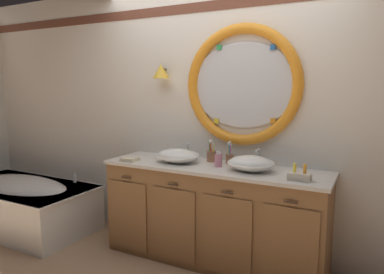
{
  "coord_description": "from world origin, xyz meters",
  "views": [
    {
      "loc": [
        1.33,
        -2.54,
        1.6
      ],
      "look_at": [
        -0.13,
        0.25,
        1.14
      ],
      "focal_mm": 33.27,
      "sensor_mm": 36.0,
      "label": 1
    }
  ],
  "objects": [
    {
      "name": "bathtub",
      "position": [
        -2.15,
        -0.02,
        0.3
      ],
      "size": [
        1.69,
        0.88,
        0.6
      ],
      "color": "white",
      "rests_on": "ground_plane"
    },
    {
      "name": "sink_basin_right",
      "position": [
        0.42,
        0.25,
        0.95
      ],
      "size": [
        0.39,
        0.39,
        0.13
      ],
      "color": "white",
      "rests_on": "vanity_counter"
    },
    {
      "name": "soap_dispenser",
      "position": [
        0.12,
        0.27,
        0.95
      ],
      "size": [
        0.07,
        0.07,
        0.14
      ],
      "color": "pink",
      "rests_on": "vanity_counter"
    },
    {
      "name": "folded_hand_towel",
      "position": [
        -0.72,
        0.11,
        0.9
      ],
      "size": [
        0.16,
        0.14,
        0.03
      ],
      "color": "beige",
      "rests_on": "vanity_counter"
    },
    {
      "name": "faucet_set_left",
      "position": [
        -0.28,
        0.47,
        0.95
      ],
      "size": [
        0.21,
        0.13,
        0.16
      ],
      "color": "silver",
      "rests_on": "vanity_counter"
    },
    {
      "name": "toiletry_basket",
      "position": [
        0.84,
        0.13,
        0.92
      ],
      "size": [
        0.17,
        0.1,
        0.13
      ],
      "color": "beige",
      "rests_on": "vanity_counter"
    },
    {
      "name": "toothbrush_holder_left",
      "position": [
        -0.02,
        0.44,
        0.95
      ],
      "size": [
        0.09,
        0.09,
        0.21
      ],
      "color": "#996647",
      "rests_on": "vanity_counter"
    },
    {
      "name": "sink_basin_left",
      "position": [
        -0.28,
        0.25,
        0.95
      ],
      "size": [
        0.41,
        0.41,
        0.13
      ],
      "color": "white",
      "rests_on": "vanity_counter"
    },
    {
      "name": "vanity_counter",
      "position": [
        0.07,
        0.28,
        0.45
      ],
      "size": [
        2.03,
        0.59,
        0.89
      ],
      "color": "olive",
      "rests_on": "ground_plane"
    },
    {
      "name": "back_wall_assembly",
      "position": [
        0.02,
        0.58,
        1.33
      ],
      "size": [
        6.4,
        0.26,
        2.6
      ],
      "color": "silver",
      "rests_on": "ground_plane"
    },
    {
      "name": "faucet_set_right",
      "position": [
        0.42,
        0.47,
        0.95
      ],
      "size": [
        0.23,
        0.14,
        0.16
      ],
      "color": "silver",
      "rests_on": "vanity_counter"
    },
    {
      "name": "ground_plane",
      "position": [
        0.0,
        0.0,
        0.0
      ],
      "size": [
        14.0,
        14.0,
        0.0
      ],
      "primitive_type": "plane",
      "color": "tan"
    },
    {
      "name": "toothbrush_holder_right",
      "position": [
        0.16,
        0.43,
        0.94
      ],
      "size": [
        0.08,
        0.08,
        0.21
      ],
      "color": "#996647",
      "rests_on": "vanity_counter"
    }
  ]
}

